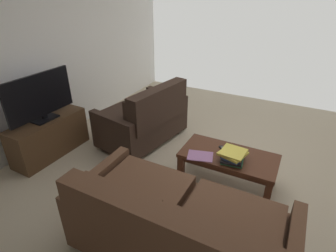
% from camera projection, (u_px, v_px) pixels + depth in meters
% --- Properties ---
extents(ground_plane, '(5.26, 5.69, 0.01)m').
position_uv_depth(ground_plane, '(221.00, 179.00, 3.27)').
color(ground_plane, '#B7A88E').
extents(wall_right, '(0.12, 5.69, 2.75)m').
position_uv_depth(wall_right, '(46.00, 44.00, 3.70)').
color(wall_right, white).
rests_on(wall_right, ground).
extents(sofa_main, '(1.79, 0.91, 0.84)m').
position_uv_depth(sofa_main, '(176.00, 228.00, 2.16)').
color(sofa_main, black).
rests_on(sofa_main, ground).
extents(loveseat_near, '(0.98, 1.38, 0.90)m').
position_uv_depth(loveseat_near, '(145.00, 118.00, 3.89)').
color(loveseat_near, black).
rests_on(loveseat_near, ground).
extents(coffee_table, '(1.06, 0.53, 0.42)m').
position_uv_depth(coffee_table, '(228.00, 160.00, 3.03)').
color(coffee_table, '#4C2819').
rests_on(coffee_table, ground).
extents(tv_stand, '(0.39, 1.06, 0.53)m').
position_uv_depth(tv_stand, '(49.00, 137.00, 3.64)').
color(tv_stand, '#4C331E').
rests_on(tv_stand, ground).
extents(flat_tv, '(0.21, 0.95, 0.61)m').
position_uv_depth(flat_tv, '(40.00, 97.00, 3.36)').
color(flat_tv, black).
rests_on(flat_tv, tv_stand).
extents(book_stack, '(0.31, 0.31, 0.13)m').
position_uv_depth(book_stack, '(233.00, 156.00, 2.86)').
color(book_stack, '#337F51').
rests_on(book_stack, coffee_table).
extents(tv_remote, '(0.15, 0.14, 0.02)m').
position_uv_depth(tv_remote, '(224.00, 150.00, 3.07)').
color(tv_remote, black).
rests_on(tv_remote, coffee_table).
extents(loose_magazine, '(0.32, 0.27, 0.01)m').
position_uv_depth(loose_magazine, '(200.00, 156.00, 2.96)').
color(loose_magazine, '#996699').
rests_on(loose_magazine, coffee_table).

